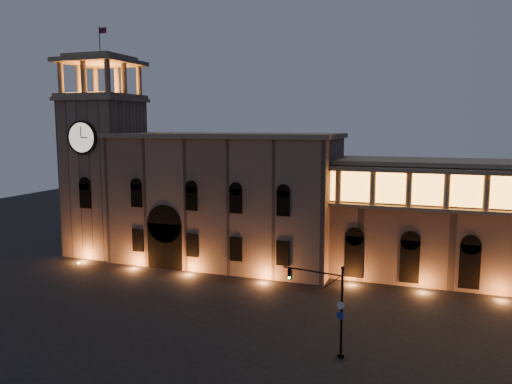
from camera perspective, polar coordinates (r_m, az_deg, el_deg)
ground at (r=50.19m, az=-11.44°, el=-14.33°), size 160.00×160.00×0.00m
government_building at (r=67.82m, az=-3.65°, el=-0.75°), size 30.80×12.80×17.60m
clock_tower at (r=75.72m, az=-16.92°, el=2.65°), size 9.80×9.80×32.40m
colonnade_wing at (r=65.17m, az=25.96°, el=-3.14°), size 40.60×11.50×14.50m
traffic_light at (r=41.84m, az=8.54°, el=-12.97°), size 5.44×1.29×7.57m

